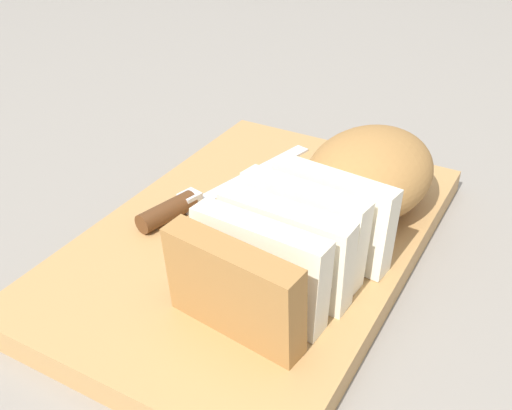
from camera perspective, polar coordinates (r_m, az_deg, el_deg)
ground_plane at (r=0.61m, az=0.00°, el=-4.35°), size 3.00×3.00×0.00m
cutting_board at (r=0.60m, az=0.00°, el=-3.41°), size 0.45×0.30×0.02m
bread_loaf at (r=0.57m, az=7.61°, el=0.37°), size 0.33×0.14×0.08m
bread_knife at (r=0.63m, az=-6.12°, el=0.34°), size 0.24×0.07×0.02m
crumb_near_knife at (r=0.59m, az=3.54°, el=-2.26°), size 0.00×0.00×0.00m
crumb_near_loaf at (r=0.60m, az=4.69°, el=-1.89°), size 0.01×0.01×0.01m
crumb_stray_left at (r=0.56m, az=0.48°, el=-4.63°), size 0.00×0.00×0.00m
crumb_stray_right at (r=0.58m, az=2.50°, el=-3.31°), size 0.00×0.00×0.00m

